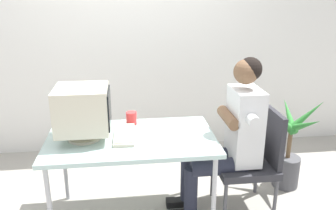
{
  "coord_description": "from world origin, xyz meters",
  "views": [
    {
      "loc": [
        -0.02,
        -2.45,
        1.81
      ],
      "look_at": [
        0.29,
        0.0,
        0.97
      ],
      "focal_mm": 36.79,
      "sensor_mm": 36.0,
      "label": 1
    }
  ],
  "objects_px": {
    "crt_monitor": "(83,110)",
    "potted_plant": "(288,150)",
    "office_chair": "(253,157)",
    "desk_mug": "(131,118)",
    "desk": "(132,143)",
    "keyboard": "(124,134)",
    "person_seated": "(230,134)"
  },
  "relations": [
    {
      "from": "crt_monitor",
      "to": "potted_plant",
      "type": "bearing_deg",
      "value": 8.95
    },
    {
      "from": "office_chair",
      "to": "potted_plant",
      "type": "distance_m",
      "value": 0.55
    },
    {
      "from": "potted_plant",
      "to": "desk_mug",
      "type": "distance_m",
      "value": 1.5
    },
    {
      "from": "desk",
      "to": "office_chair",
      "type": "distance_m",
      "value": 1.02
    },
    {
      "from": "desk",
      "to": "keyboard",
      "type": "xyz_separation_m",
      "value": [
        -0.05,
        0.02,
        0.07
      ]
    },
    {
      "from": "keyboard",
      "to": "potted_plant",
      "type": "relative_size",
      "value": 0.47
    },
    {
      "from": "crt_monitor",
      "to": "desk_mug",
      "type": "distance_m",
      "value": 0.48
    },
    {
      "from": "crt_monitor",
      "to": "keyboard",
      "type": "relative_size",
      "value": 0.98
    },
    {
      "from": "person_seated",
      "to": "keyboard",
      "type": "bearing_deg",
      "value": 179.13
    },
    {
      "from": "keyboard",
      "to": "person_seated",
      "type": "xyz_separation_m",
      "value": [
        0.85,
        -0.01,
        -0.04
      ]
    },
    {
      "from": "keyboard",
      "to": "office_chair",
      "type": "distance_m",
      "value": 1.08
    },
    {
      "from": "desk",
      "to": "person_seated",
      "type": "height_order",
      "value": "person_seated"
    },
    {
      "from": "crt_monitor",
      "to": "potted_plant",
      "type": "xyz_separation_m",
      "value": [
        1.81,
        0.28,
        -0.58
      ]
    },
    {
      "from": "person_seated",
      "to": "potted_plant",
      "type": "bearing_deg",
      "value": 23.51
    },
    {
      "from": "person_seated",
      "to": "desk_mug",
      "type": "relative_size",
      "value": 12.2
    },
    {
      "from": "desk_mug",
      "to": "potted_plant",
      "type": "bearing_deg",
      "value": 1.19
    },
    {
      "from": "desk",
      "to": "office_chair",
      "type": "relative_size",
      "value": 1.46
    },
    {
      "from": "desk",
      "to": "office_chair",
      "type": "bearing_deg",
      "value": 0.58
    },
    {
      "from": "keyboard",
      "to": "office_chair",
      "type": "bearing_deg",
      "value": -0.7
    },
    {
      "from": "keyboard",
      "to": "desk",
      "type": "bearing_deg",
      "value": -23.22
    },
    {
      "from": "crt_monitor",
      "to": "person_seated",
      "type": "height_order",
      "value": "person_seated"
    },
    {
      "from": "crt_monitor",
      "to": "potted_plant",
      "type": "relative_size",
      "value": 0.46
    },
    {
      "from": "desk",
      "to": "desk_mug",
      "type": "distance_m",
      "value": 0.29
    },
    {
      "from": "person_seated",
      "to": "potted_plant",
      "type": "height_order",
      "value": "person_seated"
    },
    {
      "from": "person_seated",
      "to": "desk_mug",
      "type": "xyz_separation_m",
      "value": [
        -0.79,
        0.26,
        0.08
      ]
    },
    {
      "from": "desk",
      "to": "potted_plant",
      "type": "height_order",
      "value": "potted_plant"
    },
    {
      "from": "desk",
      "to": "keyboard",
      "type": "height_order",
      "value": "keyboard"
    },
    {
      "from": "crt_monitor",
      "to": "desk_mug",
      "type": "height_order",
      "value": "crt_monitor"
    },
    {
      "from": "desk",
      "to": "keyboard",
      "type": "relative_size",
      "value": 3.12
    },
    {
      "from": "office_chair",
      "to": "keyboard",
      "type": "bearing_deg",
      "value": 179.3
    },
    {
      "from": "crt_monitor",
      "to": "office_chair",
      "type": "height_order",
      "value": "crt_monitor"
    },
    {
      "from": "keyboard",
      "to": "desk_mug",
      "type": "relative_size",
      "value": 3.84
    }
  ]
}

